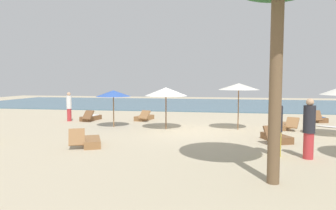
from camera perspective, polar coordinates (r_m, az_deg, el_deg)
ground_plane at (r=15.13m, az=2.33°, el=-4.87°), size 60.00×60.00×0.00m
ocean_water at (r=31.94m, az=6.54°, el=0.19°), size 48.00×16.00×0.06m
umbrella_0 at (r=16.49m, az=-10.10°, el=2.12°), size 1.82×1.82×1.96m
umbrella_2 at (r=15.57m, az=-0.38°, el=2.48°), size 2.15×2.15×2.12m
umbrella_3 at (r=15.75m, az=12.97°, el=3.35°), size 2.02×2.02×2.34m
lounger_0 at (r=19.23m, az=-4.42°, el=-2.33°), size 1.04×1.80×0.66m
lounger_1 at (r=20.57m, az=25.81°, el=-2.30°), size 1.02×1.75×0.73m
lounger_2 at (r=12.13m, az=-14.18°, el=-6.57°), size 1.23×1.74×0.74m
lounger_3 at (r=19.65m, az=-14.15°, el=-2.29°), size 0.91×1.78×0.68m
lounger_5 at (r=13.34m, az=19.38°, el=-5.68°), size 1.20×1.76×0.72m
lounger_6 at (r=16.82m, az=20.74°, el=-3.62°), size 1.24×1.79×0.67m
person_0 at (r=10.68m, az=19.57°, el=-3.91°), size 0.47×0.47×1.89m
person_1 at (r=19.60m, az=-17.87°, el=-0.25°), size 0.33×0.33×1.77m
person_3 at (r=10.71m, az=24.69°, el=-3.97°), size 0.51×0.51×1.93m
surfboard at (r=18.42m, az=28.63°, el=-3.61°), size 1.94×1.36×0.07m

